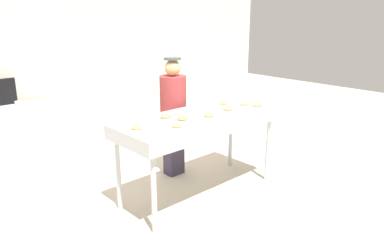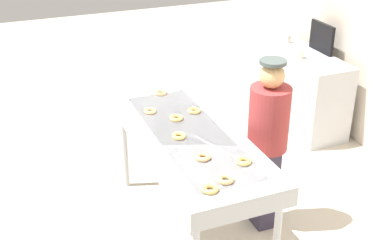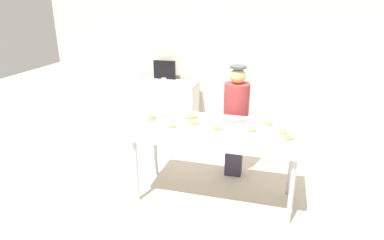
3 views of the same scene
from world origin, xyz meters
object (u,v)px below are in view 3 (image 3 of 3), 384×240
(glazed_donut_4, at_px, (251,129))
(glazed_donut_7, at_px, (151,116))
(glazed_donut_6, at_px, (218,127))
(glazed_donut_8, at_px, (282,131))
(paper_cup_1, at_px, (139,77))
(fryer_conveyor, at_px, (216,132))
(glazed_donut_1, at_px, (172,125))
(glazed_donut_5, at_px, (288,137))
(menu_display, at_px, (165,70))
(prep_counter, at_px, (162,105))
(glazed_donut_2, at_px, (268,123))
(glazed_donut_0, at_px, (194,122))
(worker_baker, at_px, (236,115))
(paper_cup_0, at_px, (164,81))
(glazed_donut_3, at_px, (192,116))

(glazed_donut_4, relative_size, glazed_donut_7, 1.00)
(glazed_donut_6, distance_m, glazed_donut_7, 0.92)
(glazed_donut_8, distance_m, paper_cup_1, 3.54)
(fryer_conveyor, height_order, glazed_donut_1, glazed_donut_1)
(glazed_donut_5, bearing_deg, menu_display, 132.71)
(fryer_conveyor, xyz_separation_m, glazed_donut_8, (0.78, -0.04, 0.10))
(glazed_donut_8, relative_size, prep_counter, 0.08)
(glazed_donut_2, relative_size, paper_cup_1, 1.10)
(glazed_donut_0, height_order, paper_cup_1, paper_cup_1)
(fryer_conveyor, height_order, prep_counter, fryer_conveyor)
(glazed_donut_8, bearing_deg, glazed_donut_2, 126.82)
(worker_baker, distance_m, prep_counter, 2.27)
(glazed_donut_4, distance_m, glazed_donut_7, 1.30)
(glazed_donut_5, bearing_deg, paper_cup_0, 135.76)
(fryer_conveyor, relative_size, paper_cup_1, 19.60)
(fryer_conveyor, bearing_deg, paper_cup_0, 124.90)
(glazed_donut_0, relative_size, glazed_donut_5, 1.00)
(glazed_donut_3, height_order, prep_counter, glazed_donut_3)
(prep_counter, bearing_deg, menu_display, 90.00)
(paper_cup_0, bearing_deg, glazed_donut_2, -41.99)
(glazed_donut_6, relative_size, worker_baker, 0.07)
(glazed_donut_2, distance_m, glazed_donut_8, 0.29)
(glazed_donut_1, distance_m, worker_baker, 1.08)
(glazed_donut_8, height_order, worker_baker, worker_baker)
(glazed_donut_8, bearing_deg, paper_cup_0, 136.92)
(glazed_donut_0, xyz_separation_m, glazed_donut_4, (0.71, -0.05, 0.00))
(worker_baker, bearing_deg, glazed_donut_2, 138.73)
(glazed_donut_7, height_order, paper_cup_0, paper_cup_0)
(glazed_donut_4, bearing_deg, fryer_conveyor, 172.08)
(prep_counter, bearing_deg, glazed_donut_4, -48.60)
(glazed_donut_5, relative_size, prep_counter, 0.08)
(glazed_donut_7, height_order, worker_baker, worker_baker)
(paper_cup_1, bearing_deg, glazed_donut_8, -38.88)
(glazed_donut_1, relative_size, glazed_donut_7, 1.00)
(fryer_conveyor, distance_m, worker_baker, 0.69)
(glazed_donut_0, height_order, glazed_donut_4, same)
(glazed_donut_0, distance_m, glazed_donut_6, 0.34)
(prep_counter, bearing_deg, glazed_donut_6, -55.41)
(menu_display, bearing_deg, prep_counter, -90.00)
(glazed_donut_6, distance_m, glazed_donut_8, 0.74)
(glazed_donut_2, distance_m, paper_cup_0, 2.69)
(worker_baker, bearing_deg, glazed_donut_0, 62.65)
(glazed_donut_6, xyz_separation_m, glazed_donut_8, (0.74, 0.07, 0.00))
(glazed_donut_4, xyz_separation_m, paper_cup_0, (-1.82, 2.06, -0.03))
(glazed_donut_7, xyz_separation_m, prep_counter, (-0.65, 2.10, -0.56))
(glazed_donut_4, height_order, paper_cup_0, paper_cup_0)
(glazed_donut_7, xyz_separation_m, glazed_donut_8, (1.64, -0.08, 0.00))
(glazed_donut_0, relative_size, paper_cup_0, 1.10)
(paper_cup_0, height_order, paper_cup_1, same)
(glazed_donut_2, bearing_deg, worker_baker, 133.76)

